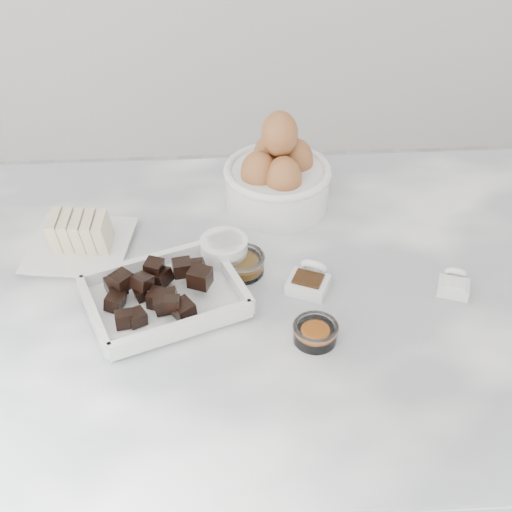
{
  "coord_description": "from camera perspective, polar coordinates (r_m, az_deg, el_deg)",
  "views": [
    {
      "loc": [
        -0.03,
        -0.85,
        1.69
      ],
      "look_at": [
        0.02,
        0.03,
        0.98
      ],
      "focal_mm": 50.0,
      "sensor_mm": 36.0,
      "label": 1
    }
  ],
  "objects": [
    {
      "name": "butter_plate",
      "position": [
        1.23,
        -14.13,
        1.38
      ],
      "size": [
        0.19,
        0.19,
        0.07
      ],
      "color": "white",
      "rests_on": "marble_slab"
    },
    {
      "name": "egg_bowl",
      "position": [
        1.29,
        1.72,
        6.42
      ],
      "size": [
        0.19,
        0.19,
        0.19
      ],
      "color": "white",
      "rests_on": "marble_slab"
    },
    {
      "name": "sugar_ramekin",
      "position": [
        1.17,
        -2.58,
        0.44
      ],
      "size": [
        0.08,
        0.08,
        0.05
      ],
      "color": "white",
      "rests_on": "marble_slab"
    },
    {
      "name": "marble_slab",
      "position": [
        1.15,
        -0.91,
        -3.31
      ],
      "size": [
        1.2,
        0.8,
        0.04
      ],
      "primitive_type": "cube",
      "color": "white",
      "rests_on": "cabinet"
    },
    {
      "name": "cabinet",
      "position": [
        1.5,
        -0.72,
        -16.73
      ],
      "size": [
        1.1,
        0.7,
        0.9
      ],
      "primitive_type": "cube",
      "color": "beige",
      "rests_on": "ground"
    },
    {
      "name": "zest_bowl",
      "position": [
        1.04,
        4.77,
        -6.06
      ],
      "size": [
        0.07,
        0.07,
        0.03
      ],
      "color": "white",
      "rests_on": "marble_slab"
    },
    {
      "name": "chocolate_dish",
      "position": [
        1.1,
        -7.38,
        -2.92
      ],
      "size": [
        0.28,
        0.25,
        0.06
      ],
      "color": "white",
      "rests_on": "marble_slab"
    },
    {
      "name": "salt_spoon",
      "position": [
        1.17,
        15.56,
        -2.14
      ],
      "size": [
        0.06,
        0.07,
        0.04
      ],
      "color": "white",
      "rests_on": "marble_slab"
    },
    {
      "name": "vanilla_spoon",
      "position": [
        1.13,
        4.29,
        -1.92
      ],
      "size": [
        0.08,
        0.09,
        0.05
      ],
      "color": "white",
      "rests_on": "marble_slab"
    },
    {
      "name": "honey_bowl",
      "position": [
        1.15,
        -1.15,
        -0.59
      ],
      "size": [
        0.08,
        0.08,
        0.03
      ],
      "color": "white",
      "rests_on": "marble_slab"
    }
  ]
}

